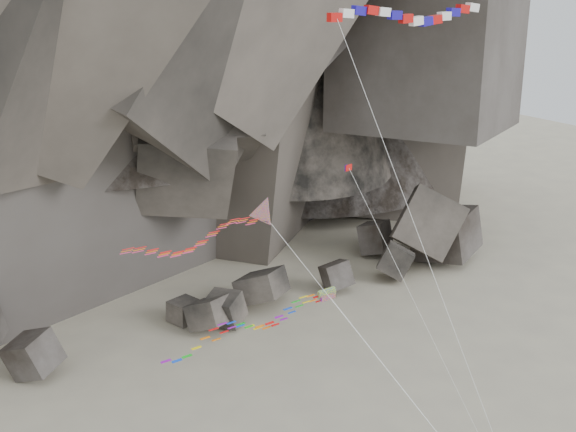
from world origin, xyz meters
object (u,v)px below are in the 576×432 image
pennant_kite (395,263)px  delta_kite (190,239)px  banner_kite (409,17)px  parafoil_kite (245,325)px

pennant_kite → delta_kite: bearing=141.3°
delta_kite → pennant_kite: size_ratio=0.93×
banner_kite → parafoil_kite: (-11.82, -0.15, -18.03)m
delta_kite → parafoil_kite: bearing=-6.2°
parafoil_kite → delta_kite: bearing=-159.5°
delta_kite → banner_kite: banner_kite is taller
banner_kite → delta_kite: bearing=-174.1°
delta_kite → pennant_kite: pennant_kite is taller
delta_kite → banner_kite: (15.60, 1.24, 11.34)m
delta_kite → pennant_kite: bearing=-42.2°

